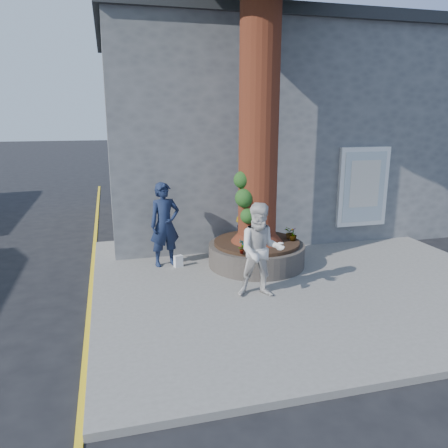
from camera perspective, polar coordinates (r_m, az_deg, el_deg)
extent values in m
plane|color=black|center=(8.72, 3.49, -10.75)|extent=(120.00, 120.00, 0.00)
cube|color=slate|center=(10.07, 9.89, -7.06)|extent=(9.00, 8.00, 0.12)
cube|color=yellow|center=(9.26, -17.09, -9.80)|extent=(0.10, 30.00, 0.01)
cube|color=#55575A|center=(15.55, 4.12, 11.64)|extent=(10.00, 8.00, 6.00)
cube|color=black|center=(15.73, 4.34, 23.18)|extent=(10.30, 8.30, 0.30)
cube|color=white|center=(12.79, 17.69, 4.63)|extent=(1.50, 0.12, 2.20)
cube|color=silver|center=(12.74, 17.84, 4.58)|extent=(1.25, 0.04, 1.95)
cube|color=silver|center=(12.71, 17.92, 5.01)|extent=(0.90, 0.02, 1.30)
cube|color=#55575A|center=(19.65, 27.21, 10.67)|extent=(6.00, 8.00, 6.00)
cylinder|color=black|center=(10.58, 4.25, -3.99)|extent=(2.30, 2.30, 0.52)
cylinder|color=black|center=(10.49, 4.28, -2.43)|extent=(2.04, 2.04, 0.08)
cylinder|color=#4E1C13|center=(10.09, 4.69, 18.67)|extent=(0.90, 0.90, 7.50)
cone|color=#4E1C13|center=(10.39, 4.32, -0.37)|extent=(1.24, 1.24, 0.70)
sphere|color=#194015|center=(9.92, 2.70, 3.41)|extent=(0.44, 0.44, 0.44)
sphere|color=#194015|center=(9.93, 3.18, 1.05)|extent=(0.36, 0.36, 0.36)
sphere|color=#194015|center=(9.96, 2.41, 5.79)|extent=(0.40, 0.40, 0.40)
imported|color=#15203C|center=(10.44, -7.75, -0.06)|extent=(0.82, 0.63, 2.01)
imported|color=silver|center=(8.60, 4.86, -3.48)|extent=(1.06, 0.90, 1.90)
cube|color=white|center=(10.51, -5.98, -4.85)|extent=(0.23, 0.17, 0.28)
imported|color=gray|center=(9.47, 2.34, -2.96)|extent=(0.20, 0.20, 0.32)
imported|color=gray|center=(11.16, 2.10, -0.05)|extent=(0.31, 0.32, 0.43)
imported|color=gray|center=(10.56, 9.02, -1.33)|extent=(0.25, 0.25, 0.32)
imported|color=gray|center=(10.73, 8.61, -1.13)|extent=(0.28, 0.30, 0.30)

